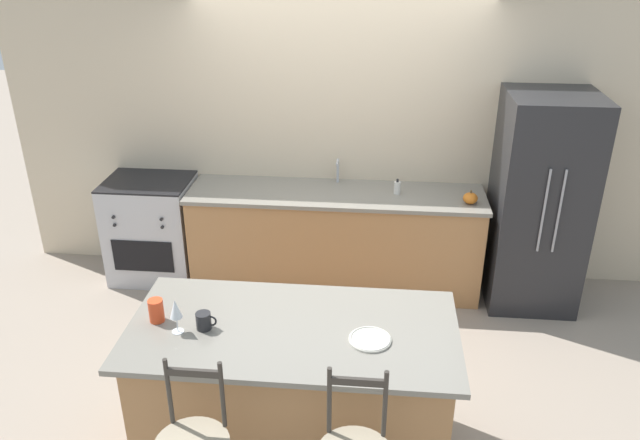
% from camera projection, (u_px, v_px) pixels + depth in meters
% --- Properties ---
extents(ground_plane, '(18.00, 18.00, 0.00)m').
position_uv_depth(ground_plane, '(332.00, 305.00, 5.49)').
color(ground_plane, gray).
extents(wall_back, '(6.00, 0.07, 2.70)m').
position_uv_depth(wall_back, '(339.00, 133.00, 5.56)').
color(wall_back, beige).
rests_on(wall_back, ground_plane).
extents(back_counter, '(2.59, 0.70, 0.93)m').
position_uv_depth(back_counter, '(335.00, 238.00, 5.64)').
color(back_counter, '#A87547').
rests_on(back_counter, ground_plane).
extents(sink_faucet, '(0.02, 0.13, 0.22)m').
position_uv_depth(sink_faucet, '(338.00, 168.00, 5.56)').
color(sink_faucet, '#ADAFB5').
rests_on(sink_faucet, back_counter).
extents(kitchen_island, '(1.91, 0.96, 0.94)m').
position_uv_depth(kitchen_island, '(294.00, 391.00, 3.79)').
color(kitchen_island, '#A87547').
rests_on(kitchen_island, ground_plane).
extents(refrigerator, '(0.73, 0.77, 1.84)m').
position_uv_depth(refrigerator, '(539.00, 202.00, 5.24)').
color(refrigerator, '#232326').
rests_on(refrigerator, ground_plane).
extents(oven_range, '(0.76, 0.63, 0.96)m').
position_uv_depth(oven_range, '(153.00, 229.00, 5.78)').
color(oven_range, '#B7B7BC').
rests_on(oven_range, ground_plane).
extents(dinner_plate, '(0.24, 0.24, 0.02)m').
position_uv_depth(dinner_plate, '(370.00, 339.00, 3.47)').
color(dinner_plate, beige).
rests_on(dinner_plate, kitchen_island).
extents(wine_glass, '(0.07, 0.07, 0.21)m').
position_uv_depth(wine_glass, '(176.00, 310.00, 3.49)').
color(wine_glass, white).
rests_on(wine_glass, kitchen_island).
extents(coffee_mug, '(0.12, 0.09, 0.10)m').
position_uv_depth(coffee_mug, '(204.00, 321.00, 3.56)').
color(coffee_mug, '#232326').
rests_on(coffee_mug, kitchen_island).
extents(tumbler_cup, '(0.09, 0.09, 0.14)m').
position_uv_depth(tumbler_cup, '(156.00, 311.00, 3.62)').
color(tumbler_cup, red).
rests_on(tumbler_cup, kitchen_island).
extents(pumpkin_decoration, '(0.12, 0.12, 0.12)m').
position_uv_depth(pumpkin_decoration, '(470.00, 198.00, 5.19)').
color(pumpkin_decoration, orange).
rests_on(pumpkin_decoration, back_counter).
extents(soap_bottle, '(0.06, 0.06, 0.13)m').
position_uv_depth(soap_bottle, '(397.00, 188.00, 5.37)').
color(soap_bottle, silver).
rests_on(soap_bottle, back_counter).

